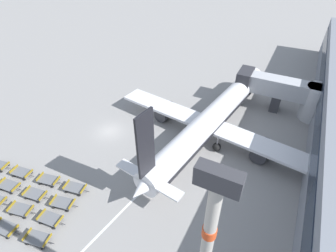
{
  "coord_description": "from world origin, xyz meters",
  "views": [
    {
      "loc": [
        24.52,
        -26.34,
        27.74
      ],
      "look_at": [
        9.79,
        2.57,
        2.77
      ],
      "focal_mm": 28.0,
      "sensor_mm": 36.0,
      "label": 1
    }
  ],
  "objects_px": {
    "baggage_dolly_row_far_col_b": "(22,173)",
    "baggage_dolly_row_far_col_d": "(75,188)",
    "airplane": "(211,119)",
    "baggage_dolly_row_far_col_c": "(49,180)",
    "baggage_dolly_row_near_col_d": "(38,239)",
    "baggage_dolly_row_mid_b_col_c": "(35,194)",
    "baggage_dolly_row_mid_a_col_c": "(21,210)",
    "baggage_dolly_row_mid_a_col_d": "(51,219)",
    "baggage_dolly_row_mid_b_col_d": "(63,203)",
    "baggage_dolly_row_mid_b_col_b": "(9,186)",
    "baggage_dolly_row_near_col_c": "(6,228)"
  },
  "relations": [
    {
      "from": "baggage_dolly_row_mid_a_col_c",
      "to": "airplane",
      "type": "bearing_deg",
      "value": 58.16
    },
    {
      "from": "baggage_dolly_row_mid_b_col_d",
      "to": "baggage_dolly_row_mid_b_col_c",
      "type": "bearing_deg",
      "value": -171.32
    },
    {
      "from": "baggage_dolly_row_mid_a_col_d",
      "to": "baggage_dolly_row_mid_b_col_c",
      "type": "relative_size",
      "value": 1.0
    },
    {
      "from": "baggage_dolly_row_far_col_b",
      "to": "baggage_dolly_row_far_col_c",
      "type": "relative_size",
      "value": 1.0
    },
    {
      "from": "baggage_dolly_row_far_col_c",
      "to": "baggage_dolly_row_mid_b_col_b",
      "type": "bearing_deg",
      "value": -141.33
    },
    {
      "from": "baggage_dolly_row_mid_a_col_c",
      "to": "baggage_dolly_row_mid_b_col_b",
      "type": "distance_m",
      "value": 4.84
    },
    {
      "from": "baggage_dolly_row_near_col_d",
      "to": "baggage_dolly_row_mid_a_col_c",
      "type": "relative_size",
      "value": 1.0
    },
    {
      "from": "airplane",
      "to": "baggage_dolly_row_far_col_c",
      "type": "distance_m",
      "value": 25.36
    },
    {
      "from": "baggage_dolly_row_mid_a_col_d",
      "to": "baggage_dolly_row_mid_b_col_c",
      "type": "xyz_separation_m",
      "value": [
        -4.49,
        1.68,
        0.0
      ]
    },
    {
      "from": "airplane",
      "to": "baggage_dolly_row_mid_b_col_b",
      "type": "distance_m",
      "value": 30.2
    },
    {
      "from": "baggage_dolly_row_mid_a_col_c",
      "to": "baggage_dolly_row_far_col_b",
      "type": "relative_size",
      "value": 1.0
    },
    {
      "from": "baggage_dolly_row_mid_a_col_c",
      "to": "baggage_dolly_row_mid_a_col_d",
      "type": "relative_size",
      "value": 1.01
    },
    {
      "from": "baggage_dolly_row_mid_b_col_d",
      "to": "airplane",
      "type": "bearing_deg",
      "value": 62.07
    },
    {
      "from": "baggage_dolly_row_near_col_c",
      "to": "baggage_dolly_row_mid_b_col_d",
      "type": "distance_m",
      "value": 6.41
    },
    {
      "from": "baggage_dolly_row_mid_a_col_d",
      "to": "baggage_dolly_row_mid_b_col_c",
      "type": "distance_m",
      "value": 4.79
    },
    {
      "from": "baggage_dolly_row_near_col_d",
      "to": "baggage_dolly_row_mid_b_col_b",
      "type": "height_order",
      "value": "same"
    },
    {
      "from": "baggage_dolly_row_mid_a_col_d",
      "to": "baggage_dolly_row_far_col_d",
      "type": "relative_size",
      "value": 0.99
    },
    {
      "from": "baggage_dolly_row_near_col_d",
      "to": "baggage_dolly_row_mid_b_col_c",
      "type": "distance_m",
      "value": 6.53
    },
    {
      "from": "baggage_dolly_row_mid_a_col_d",
      "to": "baggage_dolly_row_far_col_b",
      "type": "xyz_separation_m",
      "value": [
        -9.13,
        3.45,
        0.0
      ]
    },
    {
      "from": "baggage_dolly_row_far_col_b",
      "to": "baggage_dolly_row_far_col_c",
      "type": "height_order",
      "value": "same"
    },
    {
      "from": "baggage_dolly_row_near_col_d",
      "to": "baggage_dolly_row_mid_b_col_b",
      "type": "relative_size",
      "value": 1.01
    },
    {
      "from": "baggage_dolly_row_near_col_c",
      "to": "baggage_dolly_row_far_col_c",
      "type": "distance_m",
      "value": 7.46
    },
    {
      "from": "baggage_dolly_row_mid_a_col_c",
      "to": "baggage_dolly_row_far_col_b",
      "type": "distance_m",
      "value": 6.46
    },
    {
      "from": "airplane",
      "to": "baggage_dolly_row_mid_b_col_b",
      "type": "relative_size",
      "value": 11.07
    },
    {
      "from": "baggage_dolly_row_far_col_b",
      "to": "baggage_dolly_row_far_col_d",
      "type": "bearing_deg",
      "value": 8.92
    },
    {
      "from": "baggage_dolly_row_mid_b_col_c",
      "to": "baggage_dolly_row_far_col_d",
      "type": "bearing_deg",
      "value": 38.97
    },
    {
      "from": "baggage_dolly_row_near_col_c",
      "to": "baggage_dolly_row_far_col_c",
      "type": "relative_size",
      "value": 0.99
    },
    {
      "from": "baggage_dolly_row_near_col_c",
      "to": "baggage_dolly_row_mid_a_col_c",
      "type": "relative_size",
      "value": 0.99
    },
    {
      "from": "baggage_dolly_row_far_col_b",
      "to": "baggage_dolly_row_far_col_d",
      "type": "xyz_separation_m",
      "value": [
        8.48,
        1.33,
        0.0
      ]
    },
    {
      "from": "baggage_dolly_row_mid_a_col_c",
      "to": "baggage_dolly_row_mid_b_col_c",
      "type": "distance_m",
      "value": 2.4
    },
    {
      "from": "baggage_dolly_row_mid_b_col_d",
      "to": "baggage_dolly_row_far_col_d",
      "type": "xyz_separation_m",
      "value": [
        -0.3,
        2.47,
        0.0
      ]
    },
    {
      "from": "baggage_dolly_row_mid_a_col_c",
      "to": "baggage_dolly_row_far_col_d",
      "type": "xyz_separation_m",
      "value": [
        3.52,
        5.48,
        0.0
      ]
    },
    {
      "from": "baggage_dolly_row_mid_b_col_d",
      "to": "baggage_dolly_row_far_col_b",
      "type": "bearing_deg",
      "value": 172.62
    },
    {
      "from": "baggage_dolly_row_far_col_b",
      "to": "baggage_dolly_row_mid_a_col_c",
      "type": "bearing_deg",
      "value": -39.91
    },
    {
      "from": "airplane",
      "to": "baggage_dolly_row_far_col_c",
      "type": "relative_size",
      "value": 11.01
    },
    {
      "from": "baggage_dolly_row_near_col_d",
      "to": "baggage_dolly_row_mid_a_col_d",
      "type": "distance_m",
      "value": 2.48
    },
    {
      "from": "baggage_dolly_row_mid_b_col_b",
      "to": "baggage_dolly_row_mid_a_col_d",
      "type": "bearing_deg",
      "value": -7.16
    },
    {
      "from": "baggage_dolly_row_far_col_d",
      "to": "baggage_dolly_row_mid_a_col_d",
      "type": "bearing_deg",
      "value": -82.18
    },
    {
      "from": "baggage_dolly_row_mid_b_col_d",
      "to": "baggage_dolly_row_far_col_c",
      "type": "xyz_separation_m",
      "value": [
        -4.44,
        1.88,
        0.0
      ]
    },
    {
      "from": "baggage_dolly_row_mid_b_col_b",
      "to": "baggage_dolly_row_far_col_b",
      "type": "relative_size",
      "value": 1.0
    },
    {
      "from": "baggage_dolly_row_far_col_c",
      "to": "baggage_dolly_row_mid_b_col_d",
      "type": "bearing_deg",
      "value": -23.0
    },
    {
      "from": "airplane",
      "to": "baggage_dolly_row_near_col_d",
      "type": "distance_m",
      "value": 28.35
    },
    {
      "from": "baggage_dolly_row_near_col_d",
      "to": "baggage_dolly_row_mid_b_col_c",
      "type": "xyz_separation_m",
      "value": [
        -5.09,
        4.08,
        0.0
      ]
    },
    {
      "from": "baggage_dolly_row_mid_a_col_d",
      "to": "baggage_dolly_row_far_col_d",
      "type": "xyz_separation_m",
      "value": [
        -0.66,
        4.78,
        0.0
      ]
    },
    {
      "from": "airplane",
      "to": "baggage_dolly_row_far_col_c",
      "type": "height_order",
      "value": "airplane"
    },
    {
      "from": "baggage_dolly_row_mid_a_col_c",
      "to": "baggage_dolly_row_near_col_c",
      "type": "bearing_deg",
      "value": -78.4
    },
    {
      "from": "baggage_dolly_row_mid_a_col_c",
      "to": "baggage_dolly_row_far_col_d",
      "type": "relative_size",
      "value": 1.0
    },
    {
      "from": "airplane",
      "to": "baggage_dolly_row_far_col_c",
      "type": "bearing_deg",
      "value": -128.91
    },
    {
      "from": "baggage_dolly_row_mid_a_col_d",
      "to": "baggage_dolly_row_mid_b_col_b",
      "type": "distance_m",
      "value": 8.74
    },
    {
      "from": "baggage_dolly_row_near_col_c",
      "to": "baggage_dolly_row_mid_b_col_c",
      "type": "distance_m",
      "value": 4.92
    }
  ]
}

